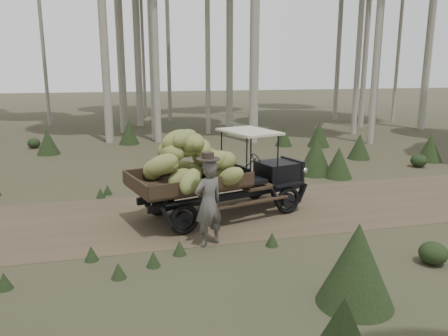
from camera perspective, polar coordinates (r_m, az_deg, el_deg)
The scene contains 5 objects.
ground at distance 10.91m, azimuth -8.65°, elevation -6.51°, with size 120.00×120.00×0.00m, color #473D2B.
dirt_track at distance 10.91m, azimuth -8.65°, elevation -6.49°, with size 70.00×4.00×0.01m, color brown.
banana_truck at distance 10.44m, azimuth -2.53°, elevation 0.49°, with size 4.75×2.92×2.30m.
farmer at distance 8.94m, azimuth -2.06°, elevation -4.48°, with size 0.78×0.67×1.97m.
undergrowth at distance 9.74m, azimuth -6.84°, elevation -5.52°, with size 22.28×22.12×1.33m.
Camera 1 is at (-0.90, -10.25, 3.61)m, focal length 35.00 mm.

